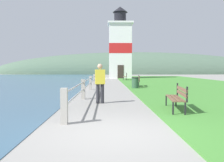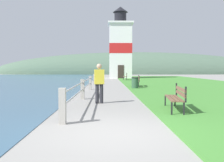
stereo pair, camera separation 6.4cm
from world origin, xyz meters
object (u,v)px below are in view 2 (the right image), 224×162
lighthouse (120,47)px  person_strolling (99,82)px  park_bench_far (126,76)px  park_bench_near (176,96)px  park_bench_midway (137,80)px  trash_bin (135,83)px

lighthouse → person_strolling: 27.81m
park_bench_far → lighthouse: size_ratio=0.17×
lighthouse → park_bench_far: bearing=-87.0°
park_bench_near → person_strolling: (-2.75, 2.11, 0.38)m
park_bench_midway → trash_bin: bearing=83.9°
park_bench_near → park_bench_midway: size_ratio=1.00×
park_bench_near → trash_bin: size_ratio=2.38×
park_bench_near → person_strolling: size_ratio=1.18×
park_bench_midway → lighthouse: 18.59m
park_bench_near → lighthouse: 29.85m
trash_bin → park_bench_far: bearing=88.7°
park_bench_midway → person_strolling: 9.74m
person_strolling → park_bench_far: bearing=-13.7°
person_strolling → trash_bin: (2.38, 7.54, -0.50)m
park_bench_far → trash_bin: 13.46m
park_bench_far → trash_bin: size_ratio=2.24×
park_bench_midway → park_bench_far: (-0.07, 11.65, -0.00)m
park_bench_near → trash_bin: park_bench_near is taller
park_bench_far → lighthouse: 7.70m
person_strolling → trash_bin: size_ratio=2.03×
park_bench_far → person_strolling: person_strolling is taller
park_bench_near → park_bench_far: (-0.07, 23.10, -0.00)m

